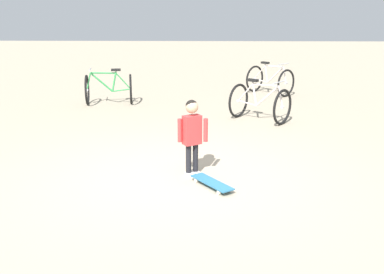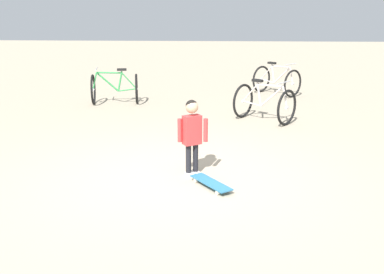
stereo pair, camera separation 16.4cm
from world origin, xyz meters
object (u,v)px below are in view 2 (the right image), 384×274
at_px(bicycle_mid, 115,88).
at_px(bicycle_far, 277,80).
at_px(skateboard, 211,183).
at_px(child_person, 192,129).
at_px(bicycle_near, 264,103).

xyz_separation_m(bicycle_mid, bicycle_far, (3.98, 1.39, 0.00)).
bearing_deg(bicycle_mid, skateboard, -65.44).
distance_m(child_person, bicycle_mid, 5.17).
distance_m(child_person, bicycle_far, 6.41).
xyz_separation_m(child_person, bicycle_near, (1.29, 3.16, -0.28)).
relative_size(child_person, bicycle_far, 0.84).
height_order(child_person, bicycle_mid, child_person).
bearing_deg(child_person, bicycle_mid, 113.85).
xyz_separation_m(child_person, bicycle_far, (1.89, 6.11, -0.28)).
distance_m(bicycle_near, bicycle_mid, 3.72).
bearing_deg(bicycle_far, bicycle_near, -101.62).
relative_size(bicycle_near, bicycle_mid, 1.10).
distance_m(child_person, bicycle_near, 3.43).
bearing_deg(bicycle_mid, bicycle_far, 19.21).
xyz_separation_m(bicycle_near, bicycle_far, (0.61, 2.95, 0.00)).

